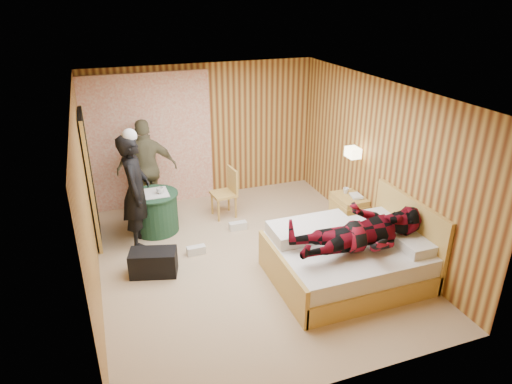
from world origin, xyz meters
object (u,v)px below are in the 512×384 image
object	(u,v)px
chair_near	(227,189)
duffel_bag	(154,262)
wall_lamp	(353,152)
chair_far	(148,187)
man_at_table	(147,169)
woman_standing	(136,191)
bed	(347,258)
round_table	(156,212)
man_on_bed	(363,223)
nightstand	(348,212)

from	to	relation	value
chair_near	duffel_bag	world-z (taller)	chair_near
wall_lamp	chair_far	world-z (taller)	wall_lamp
man_at_table	duffel_bag	bearing A→B (deg)	86.29
woman_standing	chair_far	bearing A→B (deg)	-3.32
bed	round_table	distance (m)	3.19
duffel_bag	chair_near	bearing A→B (deg)	58.68
chair_near	man_at_table	distance (m)	1.41
duffel_bag	man_on_bed	xyz separation A→B (m)	(2.52, -1.22, 0.78)
nightstand	duffel_bag	distance (m)	3.26
bed	man_at_table	xyz separation A→B (m)	(-2.26, 2.89, 0.55)
chair_near	man_on_bed	bearing A→B (deg)	15.38
bed	duffel_bag	xyz separation A→B (m)	(-2.50, 0.99, -0.13)
woman_standing	man_at_table	distance (m)	1.02
wall_lamp	duffel_bag	bearing A→B (deg)	-173.82
bed	round_table	world-z (taller)	bed
round_table	man_at_table	world-z (taller)	man_at_table
chair_far	man_on_bed	xyz separation A→B (m)	(2.31, -3.09, 0.42)
nightstand	man_at_table	xyz separation A→B (m)	(-3.02, 1.63, 0.56)
chair_far	chair_near	world-z (taller)	chair_far
man_at_table	man_on_bed	world-z (taller)	man_on_bed
man_at_table	round_table	bearing A→B (deg)	93.22
nightstand	chair_far	world-z (taller)	chair_far
duffel_bag	woman_standing	bearing A→B (deg)	109.69
round_table	wall_lamp	bearing A→B (deg)	-16.38
round_table	duffel_bag	size ratio (longest dim) A/B	1.20
duffel_bag	bed	bearing A→B (deg)	-6.00
wall_lamp	chair_far	distance (m)	3.52
duffel_bag	man_at_table	world-z (taller)	man_at_table
man_at_table	bed	bearing A→B (deg)	131.26
wall_lamp	bed	bearing A→B (deg)	-120.56
wall_lamp	chair_near	distance (m)	2.22
wall_lamp	chair_near	xyz separation A→B (m)	(-1.79, 1.04, -0.79)
nightstand	chair_near	xyz separation A→B (m)	(-1.75, 1.13, 0.21)
wall_lamp	man_on_bed	size ratio (longest dim) A/B	0.15
chair_near	duffel_bag	bearing A→B (deg)	-52.90
round_table	man_on_bed	world-z (taller)	man_on_bed
wall_lamp	woman_standing	bearing A→B (deg)	170.34
round_table	duffel_bag	bearing A→B (deg)	-100.42
chair_far	woman_standing	xyz separation A→B (m)	(-0.27, -0.94, 0.35)
chair_near	duffel_bag	distance (m)	2.08
chair_far	man_on_bed	size ratio (longest dim) A/B	0.53
chair_far	nightstand	bearing A→B (deg)	-45.63
nightstand	man_at_table	distance (m)	3.48
nightstand	man_on_bed	world-z (taller)	man_on_bed
round_table	chair_far	bearing A→B (deg)	92.35
bed	chair_far	size ratio (longest dim) A/B	2.14
wall_lamp	nightstand	size ratio (longest dim) A/B	0.43
round_table	chair_near	bearing A→B (deg)	6.36
nightstand	round_table	world-z (taller)	round_table
chair_far	man_at_table	distance (m)	0.33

